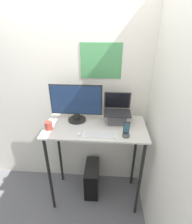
% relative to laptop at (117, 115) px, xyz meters
% --- Properties ---
extents(ground_plane, '(12.00, 12.00, 0.00)m').
position_rel_laptop_xyz_m(ground_plane, '(-0.24, -0.38, -1.23)').
color(ground_plane, slate).
extents(wall_back, '(6.00, 0.06, 2.60)m').
position_rel_laptop_xyz_m(wall_back, '(-0.24, 0.26, 0.07)').
color(wall_back, silver).
rests_on(wall_back, ground_plane).
extents(wall_side_right, '(0.05, 6.00, 2.60)m').
position_rel_laptop_xyz_m(wall_side_right, '(0.41, -0.38, 0.07)').
color(wall_side_right, silver).
rests_on(wall_side_right, ground_plane).
extents(desk, '(1.14, 0.55, 1.13)m').
position_rel_laptop_xyz_m(desk, '(-0.24, -0.10, -0.28)').
color(desk, beige).
rests_on(desk, ground_plane).
extents(laptop, '(0.30, 0.23, 0.34)m').
position_rel_laptop_xyz_m(laptop, '(0.00, 0.00, 0.00)').
color(laptop, '#4C4C51').
rests_on(laptop, desk).
extents(monitor, '(0.59, 0.21, 0.44)m').
position_rel_laptop_xyz_m(monitor, '(-0.47, 0.02, 0.11)').
color(monitor, black).
rests_on(monitor, desk).
extents(keyboard, '(0.34, 0.11, 0.02)m').
position_rel_laptop_xyz_m(keyboard, '(-0.19, -0.28, -0.09)').
color(keyboard, white).
rests_on(keyboard, desk).
extents(mouse, '(0.04, 0.06, 0.03)m').
position_rel_laptop_xyz_m(mouse, '(-0.40, -0.29, -0.09)').
color(mouse, white).
rests_on(mouse, desk).
extents(cell_phone, '(0.08, 0.08, 0.17)m').
position_rel_laptop_xyz_m(cell_phone, '(0.09, -0.27, -0.05)').
color(cell_phone, '#4C4C51').
rests_on(cell_phone, desk).
extents(computer_tower, '(0.19, 0.40, 0.44)m').
position_rel_laptop_xyz_m(computer_tower, '(-0.30, -0.03, -1.01)').
color(computer_tower, black).
rests_on(computer_tower, ground_plane).
extents(mug, '(0.08, 0.08, 0.09)m').
position_rel_laptop_xyz_m(mug, '(-0.74, -0.20, -0.05)').
color(mug, '#9E382D').
rests_on(mug, desk).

